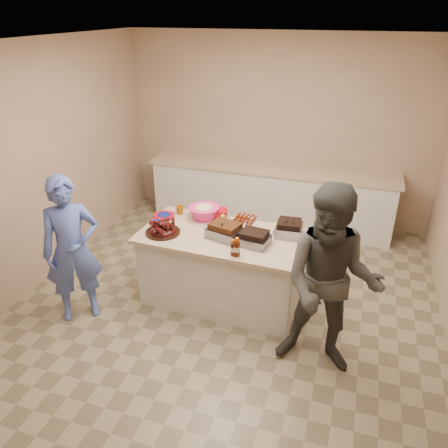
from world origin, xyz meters
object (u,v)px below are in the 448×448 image
(bbq_bottle_a, at_px, (233,255))
(guest_blue, at_px, (83,313))
(bbq_bottle_b, at_px, (237,256))
(mustard_bottle, at_px, (223,223))
(roasting_pan, at_px, (289,235))
(island, at_px, (223,299))
(coleslaw_bowl, at_px, (204,218))
(rib_platter, at_px, (163,233))
(guest_gray, at_px, (320,362))
(plastic_cup, at_px, (180,214))

(bbq_bottle_a, relative_size, guest_blue, 0.11)
(bbq_bottle_b, distance_m, mustard_bottle, 0.72)
(roasting_pan, distance_m, mustard_bottle, 0.75)
(mustard_bottle, xyz_separation_m, guest_blue, (-1.28, -0.96, -0.83))
(roasting_pan, bearing_deg, island, -167.12)
(coleslaw_bowl, bearing_deg, rib_platter, -121.96)
(island, relative_size, bbq_bottle_a, 10.30)
(island, distance_m, mustard_bottle, 0.87)
(guest_blue, relative_size, guest_gray, 0.89)
(coleslaw_bowl, xyz_separation_m, bbq_bottle_b, (0.58, -0.68, 0.00))
(bbq_bottle_b, distance_m, plastic_cup, 1.14)
(mustard_bottle, bearing_deg, guest_gray, -36.23)
(plastic_cup, xyz_separation_m, guest_blue, (-0.73, -1.05, -0.83))
(coleslaw_bowl, xyz_separation_m, guest_gray, (1.50, -0.97, -0.83))
(bbq_bottle_a, bearing_deg, guest_gray, -17.10)
(mustard_bottle, bearing_deg, coleslaw_bowl, 167.51)
(coleslaw_bowl, height_order, bbq_bottle_b, coleslaw_bowl)
(rib_platter, distance_m, roasting_pan, 1.33)
(roasting_pan, distance_m, bbq_bottle_a, 0.72)
(plastic_cup, bearing_deg, rib_platter, -88.03)
(island, xyz_separation_m, bbq_bottle_b, (0.26, -0.37, 0.83))
(roasting_pan, height_order, guest_gray, roasting_pan)
(island, relative_size, guest_blue, 1.11)
(roasting_pan, bearing_deg, mustard_bottle, 171.82)
(guest_blue, bearing_deg, bbq_bottle_a, -25.87)
(guest_blue, bearing_deg, bbq_bottle_b, -26.15)
(island, bearing_deg, rib_platter, -163.16)
(mustard_bottle, height_order, guest_blue, mustard_bottle)
(island, xyz_separation_m, coleslaw_bowl, (-0.32, 0.31, 0.83))
(bbq_bottle_a, relative_size, plastic_cup, 1.69)
(bbq_bottle_b, bearing_deg, roasting_pan, 55.27)
(rib_platter, relative_size, roasting_pan, 1.35)
(mustard_bottle, distance_m, plastic_cup, 0.56)
(roasting_pan, relative_size, bbq_bottle_a, 1.62)
(coleslaw_bowl, xyz_separation_m, guest_blue, (-1.04, -1.02, -0.83))
(rib_platter, distance_m, coleslaw_bowl, 0.55)
(bbq_bottle_a, xyz_separation_m, mustard_bottle, (-0.31, 0.63, 0.00))
(coleslaw_bowl, distance_m, bbq_bottle_a, 0.88)
(bbq_bottle_a, bearing_deg, rib_platter, 165.83)
(mustard_bottle, relative_size, guest_blue, 0.08)
(plastic_cup, bearing_deg, bbq_bottle_b, -38.56)
(guest_blue, bearing_deg, coleslaw_bowl, 6.54)
(bbq_bottle_b, xyz_separation_m, guest_gray, (0.91, -0.29, -0.83))
(coleslaw_bowl, bearing_deg, plastic_cup, 174.64)
(rib_platter, relative_size, plastic_cup, 3.69)
(guest_blue, bearing_deg, guest_gray, -36.75)
(roasting_pan, height_order, mustard_bottle, mustard_bottle)
(bbq_bottle_b, bearing_deg, mustard_bottle, 118.55)
(mustard_bottle, distance_m, guest_gray, 1.76)
(roasting_pan, distance_m, bbq_bottle_b, 0.70)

